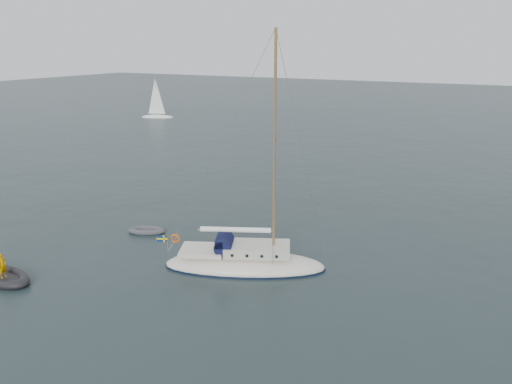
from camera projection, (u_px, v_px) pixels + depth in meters
The scene contains 5 objects.
ground at pixel (283, 258), 30.42m from camera, with size 300.00×300.00×0.00m, color black.
sailboat at pixel (245, 251), 28.72m from camera, with size 9.80×2.94×13.96m.
dinghy at pixel (147, 230), 34.41m from camera, with size 2.62×1.18×0.38m.
rib at pixel (1, 276), 27.51m from camera, with size 4.14×1.88×1.63m.
distant_yacht_a at pixel (156, 99), 86.97m from camera, with size 5.69×3.03×7.53m.
Camera 1 is at (11.59, -25.53, 12.55)m, focal length 35.00 mm.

